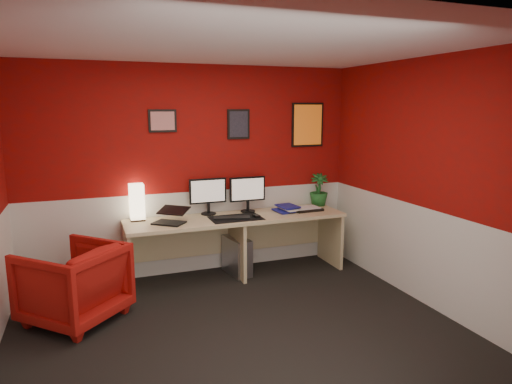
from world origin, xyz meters
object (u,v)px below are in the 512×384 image
monitor_right (248,189)px  armchair (74,283)px  zen_tray (307,209)px  pc_tower (237,256)px  desk (237,246)px  laptop (169,214)px  shoji_lamp (137,203)px  monitor_left (208,191)px  potted_plant (319,190)px

monitor_right → armchair: monitor_right is taller
zen_tray → pc_tower: (-0.91, 0.05, -0.52)m
desk → laptop: bearing=-176.2°
monitor_right → armchair: 2.26m
pc_tower → shoji_lamp: bearing=162.2°
shoji_lamp → zen_tray: 2.07m
monitor_left → potted_plant: (1.49, -0.02, -0.08)m
monitor_right → potted_plant: monitor_right is taller
shoji_lamp → desk: bearing=-11.6°
shoji_lamp → monitor_left: size_ratio=0.69×
monitor_left → pc_tower: (0.30, -0.17, -0.80)m
shoji_lamp → laptop: bearing=-42.6°
laptop → potted_plant: (2.02, 0.27, 0.10)m
laptop → monitor_right: bearing=52.7°
zen_tray → monitor_right: bearing=165.8°
zen_tray → armchair: (-2.74, -0.59, -0.38)m
desk → pc_tower: size_ratio=5.78×
shoji_lamp → pc_tower: bearing=-8.6°
pc_tower → armchair: armchair is taller
desk → monitor_right: (0.21, 0.19, 0.66)m
pc_tower → monitor_right: bearing=25.1°
laptop → pc_tower: bearing=47.1°
shoji_lamp → monitor_right: size_ratio=0.69×
armchair → shoji_lamp: bearing=-175.5°
monitor_right → pc_tower: size_ratio=1.29×
monitor_left → zen_tray: size_ratio=1.66×
laptop → pc_tower: (0.83, 0.11, -0.61)m
shoji_lamp → laptop: shoji_lamp is taller
shoji_lamp → pc_tower: (1.14, -0.17, -0.70)m
desk → laptop: laptop is taller
potted_plant → pc_tower: potted_plant is taller
armchair → potted_plant: bearing=149.9°
monitor_right → pc_tower: bearing=-145.6°
zen_tray → potted_plant: potted_plant is taller
desk → laptop: (-0.81, -0.05, 0.47)m
potted_plant → armchair: 3.18m
desk → pc_tower: bearing=75.2°
potted_plant → pc_tower: bearing=-172.4°
desk → potted_plant: 1.35m
laptop → armchair: bearing=-112.8°
zen_tray → shoji_lamp: bearing=173.8°
laptop → potted_plant: size_ratio=0.78×
pc_tower → desk: bearing=-114.1°
desk → shoji_lamp: 1.27m
zen_tray → monitor_left: bearing=169.3°
monitor_left → pc_tower: size_ratio=1.29×
monitor_left → pc_tower: bearing=-30.3°
potted_plant → armchair: size_ratio=0.52×
shoji_lamp → monitor_right: monitor_right is taller
desk → zen_tray: zen_tray is taller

